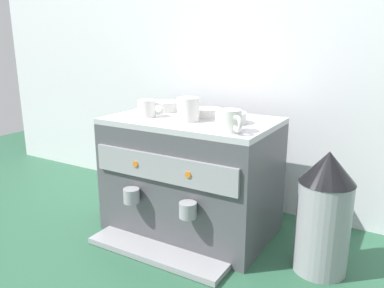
{
  "coord_description": "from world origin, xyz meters",
  "views": [
    {
      "loc": [
        0.69,
        -1.17,
        0.7
      ],
      "look_at": [
        0.0,
        0.0,
        0.33
      ],
      "focal_mm": 36.14,
      "sensor_mm": 36.0,
      "label": 1
    }
  ],
  "objects_px": {
    "ceramic_cup_1": "(231,121)",
    "ceramic_bowl_0": "(231,118)",
    "ceramic_bowl_1": "(165,106)",
    "milk_pitcher": "(112,190)",
    "espresso_machine": "(191,176)",
    "ceramic_cup_0": "(148,108)",
    "ceramic_cup_2": "(188,109)",
    "ceramic_bowl_2": "(208,113)",
    "coffee_grinder": "(324,212)"
  },
  "relations": [
    {
      "from": "ceramic_cup_1",
      "to": "ceramic_bowl_0",
      "type": "bearing_deg",
      "value": 115.04
    },
    {
      "from": "ceramic_bowl_1",
      "to": "milk_pitcher",
      "type": "distance_m",
      "value": 0.45
    },
    {
      "from": "espresso_machine",
      "to": "ceramic_cup_0",
      "type": "bearing_deg",
      "value": -159.73
    },
    {
      "from": "ceramic_cup_2",
      "to": "ceramic_bowl_1",
      "type": "bearing_deg",
      "value": 147.17
    },
    {
      "from": "ceramic_cup_0",
      "to": "ceramic_cup_1",
      "type": "height_order",
      "value": "ceramic_cup_1"
    },
    {
      "from": "ceramic_bowl_2",
      "to": "coffee_grinder",
      "type": "xyz_separation_m",
      "value": [
        0.46,
        -0.1,
        -0.25
      ]
    },
    {
      "from": "ceramic_cup_1",
      "to": "ceramic_bowl_2",
      "type": "distance_m",
      "value": 0.26
    },
    {
      "from": "ceramic_cup_2",
      "to": "coffee_grinder",
      "type": "bearing_deg",
      "value": 0.53
    },
    {
      "from": "ceramic_bowl_0",
      "to": "ceramic_bowl_1",
      "type": "bearing_deg",
      "value": 166.83
    },
    {
      "from": "espresso_machine",
      "to": "ceramic_cup_0",
      "type": "relative_size",
      "value": 6.53
    },
    {
      "from": "espresso_machine",
      "to": "ceramic_cup_2",
      "type": "xyz_separation_m",
      "value": [
        0.01,
        -0.04,
        0.26
      ]
    },
    {
      "from": "ceramic_cup_0",
      "to": "ceramic_bowl_0",
      "type": "distance_m",
      "value": 0.31
    },
    {
      "from": "ceramic_bowl_1",
      "to": "ceramic_bowl_2",
      "type": "height_order",
      "value": "ceramic_bowl_1"
    },
    {
      "from": "espresso_machine",
      "to": "ceramic_cup_2",
      "type": "distance_m",
      "value": 0.26
    },
    {
      "from": "ceramic_cup_0",
      "to": "ceramic_bowl_0",
      "type": "height_order",
      "value": "ceramic_cup_0"
    },
    {
      "from": "ceramic_cup_1",
      "to": "ceramic_cup_0",
      "type": "bearing_deg",
      "value": 169.85
    },
    {
      "from": "coffee_grinder",
      "to": "ceramic_cup_1",
      "type": "bearing_deg",
      "value": -163.02
    },
    {
      "from": "ceramic_bowl_0",
      "to": "milk_pitcher",
      "type": "bearing_deg",
      "value": 179.36
    },
    {
      "from": "ceramic_bowl_2",
      "to": "milk_pitcher",
      "type": "height_order",
      "value": "ceramic_bowl_2"
    },
    {
      "from": "ceramic_cup_1",
      "to": "ceramic_bowl_1",
      "type": "height_order",
      "value": "ceramic_cup_1"
    },
    {
      "from": "ceramic_bowl_0",
      "to": "coffee_grinder",
      "type": "bearing_deg",
      "value": -5.79
    },
    {
      "from": "milk_pitcher",
      "to": "ceramic_cup_0",
      "type": "bearing_deg",
      "value": -13.41
    },
    {
      "from": "ceramic_cup_0",
      "to": "ceramic_cup_1",
      "type": "bearing_deg",
      "value": -10.15
    },
    {
      "from": "espresso_machine",
      "to": "coffee_grinder",
      "type": "xyz_separation_m",
      "value": [
        0.49,
        -0.04,
        -0.02
      ]
    },
    {
      "from": "ceramic_cup_1",
      "to": "milk_pitcher",
      "type": "xyz_separation_m",
      "value": [
        -0.62,
        0.13,
        -0.39
      ]
    },
    {
      "from": "coffee_grinder",
      "to": "milk_pitcher",
      "type": "height_order",
      "value": "coffee_grinder"
    },
    {
      "from": "coffee_grinder",
      "to": "milk_pitcher",
      "type": "distance_m",
      "value": 0.91
    },
    {
      "from": "ceramic_bowl_2",
      "to": "ceramic_bowl_1",
      "type": "bearing_deg",
      "value": 176.54
    },
    {
      "from": "espresso_machine",
      "to": "ceramic_bowl_2",
      "type": "distance_m",
      "value": 0.24
    },
    {
      "from": "ceramic_cup_1",
      "to": "ceramic_bowl_2",
      "type": "bearing_deg",
      "value": 134.21
    },
    {
      "from": "ceramic_cup_0",
      "to": "ceramic_cup_1",
      "type": "xyz_separation_m",
      "value": [
        0.36,
        -0.06,
        0.0
      ]
    },
    {
      "from": "ceramic_bowl_0",
      "to": "espresso_machine",
      "type": "bearing_deg",
      "value": 179.56
    },
    {
      "from": "ceramic_bowl_2",
      "to": "ceramic_cup_1",
      "type": "bearing_deg",
      "value": -45.79
    },
    {
      "from": "ceramic_bowl_1",
      "to": "milk_pitcher",
      "type": "xyz_separation_m",
      "value": [
        -0.24,
        -0.07,
        -0.38
      ]
    },
    {
      "from": "espresso_machine",
      "to": "ceramic_bowl_0",
      "type": "relative_size",
      "value": 5.68
    },
    {
      "from": "ceramic_bowl_1",
      "to": "ceramic_cup_2",
      "type": "bearing_deg",
      "value": -32.83
    },
    {
      "from": "milk_pitcher",
      "to": "coffee_grinder",
      "type": "bearing_deg",
      "value": -2.57
    },
    {
      "from": "espresso_machine",
      "to": "milk_pitcher",
      "type": "distance_m",
      "value": 0.43
    },
    {
      "from": "espresso_machine",
      "to": "coffee_grinder",
      "type": "height_order",
      "value": "espresso_machine"
    },
    {
      "from": "ceramic_cup_2",
      "to": "ceramic_bowl_0",
      "type": "xyz_separation_m",
      "value": [
        0.15,
        0.04,
        -0.02
      ]
    },
    {
      "from": "ceramic_cup_0",
      "to": "ceramic_bowl_2",
      "type": "xyz_separation_m",
      "value": [
        0.18,
        0.12,
        -0.02
      ]
    },
    {
      "from": "espresso_machine",
      "to": "ceramic_cup_2",
      "type": "height_order",
      "value": "ceramic_cup_2"
    },
    {
      "from": "ceramic_cup_1",
      "to": "ceramic_bowl_0",
      "type": "height_order",
      "value": "ceramic_cup_1"
    },
    {
      "from": "milk_pitcher",
      "to": "ceramic_cup_1",
      "type": "bearing_deg",
      "value": -11.5
    },
    {
      "from": "ceramic_bowl_1",
      "to": "ceramic_bowl_2",
      "type": "xyz_separation_m",
      "value": [
        0.2,
        -0.01,
        -0.0
      ]
    },
    {
      "from": "ceramic_bowl_1",
      "to": "ceramic_bowl_2",
      "type": "relative_size",
      "value": 1.09
    },
    {
      "from": "ceramic_cup_0",
      "to": "ceramic_cup_2",
      "type": "xyz_separation_m",
      "value": [
        0.16,
        0.02,
        0.01
      ]
    },
    {
      "from": "espresso_machine",
      "to": "ceramic_cup_1",
      "type": "height_order",
      "value": "ceramic_cup_1"
    },
    {
      "from": "milk_pitcher",
      "to": "espresso_machine",
      "type": "bearing_deg",
      "value": -0.71
    },
    {
      "from": "ceramic_bowl_0",
      "to": "ceramic_bowl_2",
      "type": "height_order",
      "value": "ceramic_bowl_0"
    }
  ]
}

